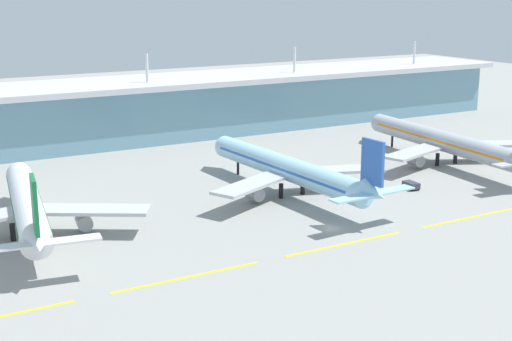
% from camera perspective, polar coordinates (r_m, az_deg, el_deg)
% --- Properties ---
extents(ground_plane, '(600.00, 600.00, 0.00)m').
position_cam_1_polar(ground_plane, '(153.56, 5.84, -4.55)').
color(ground_plane, gray).
extents(terminal_building, '(288.00, 34.00, 28.46)m').
position_cam_1_polar(terminal_building, '(243.89, -8.91, 4.78)').
color(terminal_building, '#6693A8').
rests_on(terminal_building, ground).
extents(airliner_near, '(48.21, 61.69, 18.90)m').
position_cam_1_polar(airliner_near, '(153.04, -17.51, -2.69)').
color(airliner_near, silver).
rests_on(airliner_near, ground).
extents(airliner_middle, '(48.72, 68.93, 18.90)m').
position_cam_1_polar(airliner_middle, '(175.65, 2.57, 0.12)').
color(airliner_middle, '#9ED1EA').
rests_on(airliner_middle, ground).
extents(airliner_far, '(48.65, 72.19, 18.90)m').
position_cam_1_polar(airliner_far, '(213.65, 14.53, 2.22)').
color(airliner_far, '#ADB2BC').
rests_on(airliner_far, ground).
extents(taxiway_stripe_mid_west, '(28.00, 0.70, 0.04)m').
position_cam_1_polar(taxiway_stripe_mid_west, '(128.56, -5.38, -8.34)').
color(taxiway_stripe_mid_west, yellow).
rests_on(taxiway_stripe_mid_west, ground).
extents(taxiway_stripe_centre, '(28.00, 0.70, 0.04)m').
position_cam_1_polar(taxiway_stripe_centre, '(144.79, 7.01, -5.75)').
color(taxiway_stripe_centre, yellow).
rests_on(taxiway_stripe_centre, ground).
extents(taxiway_stripe_mid_east, '(28.00, 0.70, 0.04)m').
position_cam_1_polar(taxiway_stripe_mid_east, '(166.48, 16.47, -3.57)').
color(taxiway_stripe_mid_east, yellow).
rests_on(taxiway_stripe_mid_east, ground).
extents(pushback_tug, '(2.73, 4.53, 1.85)m').
position_cam_1_polar(pushback_tug, '(185.71, 12.07, -1.12)').
color(pushback_tug, '#333842').
rests_on(pushback_tug, ground).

